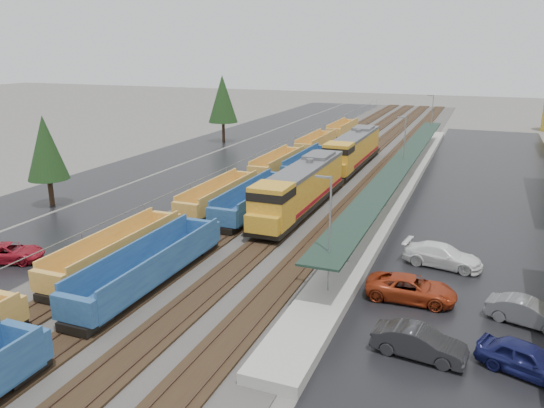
{
  "coord_description": "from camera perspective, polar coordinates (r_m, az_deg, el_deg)",
  "views": [
    {
      "loc": [
        17.44,
        -9.15,
        15.14
      ],
      "look_at": [
        0.86,
        32.27,
        2.0
      ],
      "focal_mm": 35.0,
      "sensor_mm": 36.0,
      "label": 1
    }
  ],
  "objects": [
    {
      "name": "tree_west_near",
      "position": [
        56.35,
        -23.17,
        5.57
      ],
      "size": [
        3.96,
        3.96,
        9.0
      ],
      "color": "#332316",
      "rests_on": "ground"
    },
    {
      "name": "well_string_blue",
      "position": [
        36.05,
        -12.94,
        -6.73
      ],
      "size": [
        2.82,
        84.8,
        2.5
      ],
      "color": "navy",
      "rests_on": "ground"
    },
    {
      "name": "parked_car_east_a",
      "position": [
        28.78,
        15.54,
        -14.19
      ],
      "size": [
        2.19,
        4.89,
        1.56
      ],
      "primitive_type": "imported",
      "rotation": [
        0.0,
        0.0,
        1.45
      ],
      "color": "black",
      "rests_on": "ground"
    },
    {
      "name": "chainlink_fence",
      "position": [
        74.01,
        0.08,
        5.88
      ],
      "size": [
        0.08,
        160.04,
        2.02
      ],
      "color": "gray",
      "rests_on": "ground"
    },
    {
      "name": "parked_car_west_c",
      "position": [
        43.63,
        -26.48,
        -4.72
      ],
      "size": [
        4.03,
        5.52,
        1.39
      ],
      "primitive_type": "imported",
      "rotation": [
        0.0,
        0.0,
        1.96
      ],
      "color": "maroon",
      "rests_on": "ground"
    },
    {
      "name": "east_commuter_lot",
      "position": [
        61.07,
        22.56,
        0.79
      ],
      "size": [
        16.0,
        100.0,
        0.02
      ],
      "primitive_type": "cube",
      "color": "black",
      "rests_on": "ground"
    },
    {
      "name": "west_road",
      "position": [
        82.53,
        -9.61,
        5.62
      ],
      "size": [
        9.0,
        160.0,
        0.02
      ],
      "primitive_type": "cube",
      "color": "black",
      "rests_on": "ground"
    },
    {
      "name": "parked_car_east_c",
      "position": [
        40.18,
        17.87,
        -5.32
      ],
      "size": [
        3.03,
        5.82,
        1.61
      ],
      "primitive_type": "imported",
      "rotation": [
        0.0,
        0.0,
        1.43
      ],
      "color": "white",
      "rests_on": "ground"
    },
    {
      "name": "trackbed",
      "position": [
        72.87,
        7.52,
        4.41
      ],
      "size": [
        14.6,
        160.0,
        0.22
      ],
      "color": "black",
      "rests_on": "ground"
    },
    {
      "name": "locomotive_trail",
      "position": [
        69.63,
        8.68,
        5.74
      ],
      "size": [
        3.11,
        20.53,
        4.65
      ],
      "color": "black",
      "rests_on": "ground"
    },
    {
      "name": "locomotive_lead",
      "position": [
        49.88,
        3.05,
        1.67
      ],
      "size": [
        3.11,
        20.53,
        4.65
      ],
      "color": "black",
      "rests_on": "ground"
    },
    {
      "name": "parked_car_east_b",
      "position": [
        34.48,
        14.73,
        -8.8
      ],
      "size": [
        2.61,
        5.56,
        1.54
      ],
      "primitive_type": "imported",
      "rotation": [
        0.0,
        0.0,
        1.58
      ],
      "color": "#9A2F13",
      "rests_on": "ground"
    },
    {
      "name": "ballast_strip",
      "position": [
        72.9,
        7.51,
        4.32
      ],
      "size": [
        20.0,
        160.0,
        0.08
      ],
      "primitive_type": "cube",
      "color": "#302D2B",
      "rests_on": "ground"
    },
    {
      "name": "station_platform",
      "position": [
        61.4,
        13.78,
        2.36
      ],
      "size": [
        3.0,
        80.0,
        8.0
      ],
      "color": "#9E9B93",
      "rests_on": "ground"
    },
    {
      "name": "well_string_yellow",
      "position": [
        52.36,
        -5.65,
        0.84
      ],
      "size": [
        2.6,
        109.74,
        2.31
      ],
      "color": "#BD8C34",
      "rests_on": "ground"
    },
    {
      "name": "tree_west_far",
      "position": [
        89.24,
        -5.33,
        11.19
      ],
      "size": [
        4.84,
        4.84,
        11.0
      ],
      "color": "#332316",
      "rests_on": "ground"
    },
    {
      "name": "parked_car_east_d",
      "position": [
        29.17,
        25.74,
        -14.85
      ],
      "size": [
        3.37,
        5.01,
        1.58
      ],
      "primitive_type": "imported",
      "rotation": [
        0.0,
        0.0,
        1.21
      ],
      "color": "#13174A",
      "rests_on": "ground"
    },
    {
      "name": "west_parking_lot",
      "position": [
        77.86,
        -3.27,
        5.18
      ],
      "size": [
        10.0,
        160.0,
        0.02
      ],
      "primitive_type": "cube",
      "color": "black",
      "rests_on": "ground"
    },
    {
      "name": "parked_car_east_e",
      "position": [
        33.92,
        25.83,
        -10.48
      ],
      "size": [
        2.69,
        4.74,
        1.48
      ],
      "primitive_type": "imported",
      "rotation": [
        0.0,
        0.0,
        1.31
      ],
      "color": "#5C5E61",
      "rests_on": "ground"
    }
  ]
}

